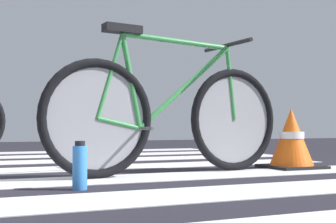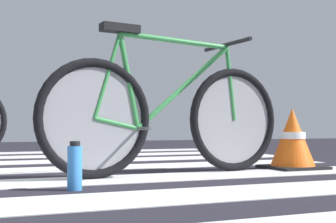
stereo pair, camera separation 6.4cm
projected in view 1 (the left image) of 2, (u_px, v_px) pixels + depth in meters
name	position (u px, v px, depth m)	size (l,w,h in m)	color
ground	(21.00, 180.00, 2.73)	(18.00, 14.00, 0.02)	black
crosswalk_markings	(30.00, 183.00, 2.53)	(5.49, 6.51, 0.00)	silver
bicycle_1_of_2	(171.00, 115.00, 2.98)	(1.73, 0.52, 0.93)	black
water_bottle	(80.00, 166.00, 2.26)	(0.07, 0.07, 0.24)	#3783DA
traffic_cone	(291.00, 140.00, 3.43)	(0.39, 0.39, 0.45)	black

